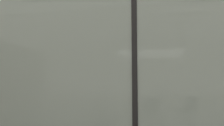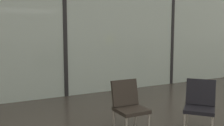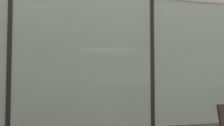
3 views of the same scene
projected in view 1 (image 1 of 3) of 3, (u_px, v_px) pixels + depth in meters
The scene contains 3 objects.
glass_curtain_wall at pixel (135, 61), 4.44m from camera, with size 14.00×0.08×3.38m, color #A3B7B2.
window_mullion_1 at pixel (135, 61), 4.44m from camera, with size 0.10×0.12×3.38m, color black.
parked_airplane at pixel (130, 58), 8.56m from camera, with size 11.82×4.50×4.50m.
Camera 1 is at (0.56, 0.80, 1.22)m, focal length 38.10 mm.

